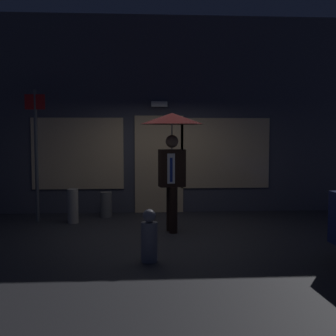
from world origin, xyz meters
TOP-DOWN VIEW (x-y plane):
  - ground_plane at (0.00, 0.00)m, footprint 18.00×18.00m
  - building_facade at (-0.00, 2.35)m, footprint 10.80×0.48m
  - person_with_umbrella at (0.14, 0.16)m, footprint 1.14×1.14m
  - street_sign_post at (-2.53, 1.27)m, footprint 0.40×0.07m
  - sidewalk_bollard at (-1.78, 1.07)m, footprint 0.21×0.21m
  - sidewalk_bollard_2 at (-1.17, 1.69)m, footprint 0.25×0.25m
  - fire_hydrant at (-0.31, -1.68)m, footprint 0.23×0.23m

SIDE VIEW (x-z plane):
  - ground_plane at x=0.00m, z-range 0.00..0.00m
  - sidewalk_bollard_2 at x=-1.17m, z-range 0.00..0.54m
  - fire_hydrant at x=-0.31m, z-range -0.03..0.72m
  - sidewalk_bollard at x=-1.78m, z-range 0.00..0.69m
  - street_sign_post at x=-2.53m, z-range 0.17..2.85m
  - person_with_umbrella at x=0.14m, z-range 0.64..2.80m
  - building_facade at x=0.00m, z-range -0.02..4.41m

